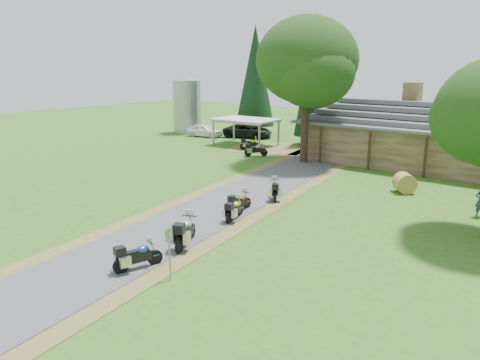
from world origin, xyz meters
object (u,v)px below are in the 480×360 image
Objects in this scene: motorcycle_row_e at (275,189)px; motorcycle_carport_b at (256,149)px; hay_bale at (405,183)px; silo at (187,105)px; motorcycle_row_b at (185,230)px; motorcycle_row_d at (240,201)px; motorcycle_row_c at (235,208)px; motorcycle_carport_a at (250,143)px; carport at (246,132)px; lodge at (445,135)px; motorcycle_row_a at (138,254)px; car_white_sedan at (205,129)px; car_dark_suv at (248,127)px.

motorcycle_carport_b is at bearing 5.08° from motorcycle_row_e.
motorcycle_row_e is 8.10m from hay_bale.
silo is 3.05× the size of motorcycle_row_b.
motorcycle_row_d is 10.70m from hay_bale.
motorcycle_row_d reaches higher than motorcycle_row_c.
carport is at bearing 85.08° from motorcycle_carport_a.
lodge is 3.40× the size of silo.
motorcycle_row_a is (24.09, -27.64, -2.54)m from silo.
motorcycle_row_b is at bearing -112.40° from motorcycle_carport_a.
car_white_sedan is 0.90× the size of car_dark_suv.
silo is 1.12× the size of car_dark_suv.
car_white_sedan is at bearing 54.86° from motorcycle_row_a.
motorcycle_carport_a is at bearing 159.52° from hay_bale.
lodge reaches higher than motorcycle_row_d.
motorcycle_row_a and motorcycle_carport_b have the same top height.
carport is 19.48m from hay_bale.
carport reaches higher than motorcycle_row_d.
motorcycle_row_c is (15.60, -21.89, -0.49)m from car_dark_suv.
car_white_sedan is (3.74, -1.26, -2.30)m from silo.
lodge is 26.64m from motorcycle_row_a.
carport is 3.27× the size of motorcycle_row_e.
motorcycle_row_b is 23.39m from motorcycle_carport_a.
motorcycle_row_b reaches higher than motorcycle_carport_b.
silo is at bearing 162.61° from carport.
silo is 31.36m from motorcycle_row_c.
motorcycle_row_d is 1.43× the size of hay_bale.
motorcycle_carport_a is at bearing 3.82° from motorcycle_row_b.
motorcycle_row_a is at bearing 159.42° from motorcycle_row_b.
car_dark_suv is 3.28× the size of motorcycle_row_c.
motorcycle_carport_a is at bearing 89.81° from motorcycle_carport_b.
motorcycle_row_e reaches higher than hay_bale.
motorcycle_row_d is at bearing 142.48° from motorcycle_row_e.
motorcycle_row_e reaches higher than motorcycle_row_d.
silo is 28.30m from motorcycle_row_e.
motorcycle_carport_a is (4.50, -5.59, -0.48)m from car_dark_suv.
lodge is at bearing -54.75° from motorcycle_row_e.
car_white_sedan is 24.44m from motorcycle_row_e.
motorcycle_row_a is 1.02× the size of motorcycle_carport_a.
motorcycle_row_a is at bearing -152.20° from car_white_sedan.
motorcycle_row_b is at bearing -100.34° from lodge.
car_white_sedan is 30.94m from motorcycle_row_b.
motorcycle_row_d is (19.04, -18.36, -0.26)m from car_white_sedan.
carport is 3.43× the size of motorcycle_row_c.
car_dark_suv is at bearing 150.62° from hay_bale.
motorcycle_row_c is (-4.76, -19.41, -1.87)m from lodge.
hay_bale is (13.87, -3.78, -0.00)m from motorcycle_carport_b.
motorcycle_carport_b is at bearing -159.39° from car_dark_suv.
motorcycle_row_d is 0.99× the size of motorcycle_carport_a.
car_white_sedan is at bearing 100.51° from car_dark_suv.
motorcycle_row_e is (19.14, -15.20, -0.23)m from car_white_sedan.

